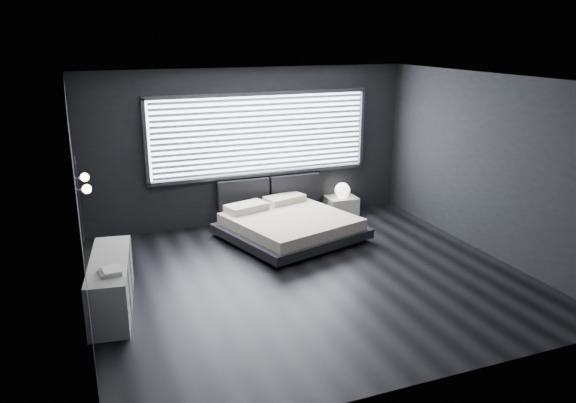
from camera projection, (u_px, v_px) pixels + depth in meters
name	position (u px, v px, depth m)	size (l,w,h in m)	color
room	(311.00, 183.00, 7.67)	(6.04, 6.00, 2.80)	black
window	(261.00, 135.00, 10.08)	(4.14, 0.09, 1.52)	white
headboard	(269.00, 191.00, 10.38)	(1.96, 0.16, 0.52)	black
sconce_near	(87.00, 189.00, 6.65)	(0.18, 0.11, 0.11)	silver
sconce_far	(85.00, 177.00, 7.19)	(0.18, 0.11, 0.11)	silver
wall_art_upper	(77.00, 181.00, 6.02)	(0.01, 0.48, 0.48)	#47474C
wall_art_lower	(81.00, 216.00, 6.37)	(0.01, 0.48, 0.48)	#47474C
bed	(289.00, 225.00, 9.53)	(2.50, 2.44, 0.53)	black
nightstand	(341.00, 205.00, 10.87)	(0.57, 0.47, 0.33)	silver
orb_lamp	(342.00, 190.00, 10.76)	(0.29, 0.29, 0.29)	white
dresser	(111.00, 284.00, 7.08)	(0.70, 1.73, 0.67)	silver
book_stack	(111.00, 271.00, 6.57)	(0.25, 0.33, 0.06)	white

